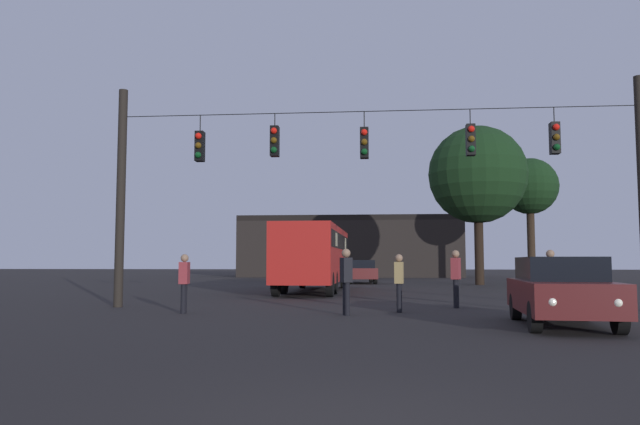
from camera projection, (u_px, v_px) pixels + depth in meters
ground_plane at (374, 291)px, 29.42m from camera, size 168.00×168.00×0.00m
overhead_signal_span at (371, 177)px, 18.69m from camera, size 16.15×0.44×6.92m
city_bus at (315, 252)px, 29.07m from camera, size 2.67×11.03×3.00m
car_near_right at (561, 290)px, 13.50m from camera, size 2.17×4.45×1.52m
car_far_left at (361, 271)px, 40.18m from camera, size 2.24×4.47×1.52m
pedestrian_crossing_left at (456, 275)px, 18.79m from camera, size 0.34×0.42×1.77m
pedestrian_crossing_center at (346, 277)px, 16.24m from camera, size 0.36×0.42×1.76m
pedestrian_crossing_right at (184, 280)px, 16.88m from camera, size 0.27×0.38×1.62m
pedestrian_near_bus at (399, 279)px, 17.21m from camera, size 0.28×0.39×1.63m
pedestrian_trailing at (551, 276)px, 17.37m from camera, size 0.26×0.37×1.76m
corner_building at (351, 247)px, 59.11m from camera, size 20.44×9.35×5.62m
tree_left_silhouette at (478, 175)px, 37.95m from camera, size 6.05×6.05×9.83m
tree_behind_building at (530, 188)px, 44.40m from camera, size 4.08×4.08×8.92m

